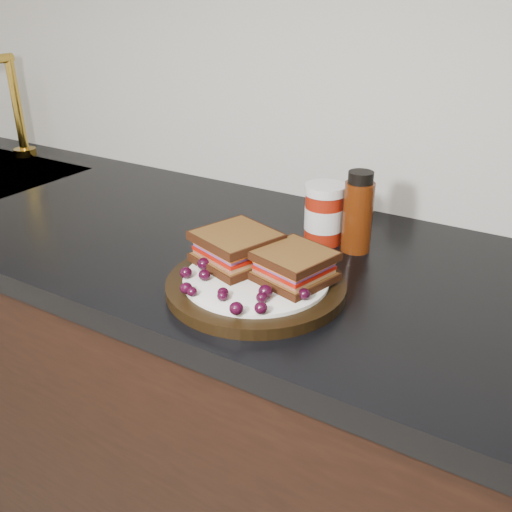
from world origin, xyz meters
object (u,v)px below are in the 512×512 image
at_px(plate, 256,286).
at_px(condiment_jar, 324,214).
at_px(oil_bottle, 358,212).
at_px(sandwich_left, 236,248).

distance_m(plate, condiment_jar, 0.23).
bearing_deg(condiment_jar, oil_bottle, -3.30).
bearing_deg(condiment_jar, sandwich_left, -106.71).
xyz_separation_m(sandwich_left, condiment_jar, (0.06, 0.20, 0.00)).
distance_m(sandwich_left, oil_bottle, 0.23).
bearing_deg(plate, oil_bottle, 71.97).
bearing_deg(condiment_jar, plate, -91.65).
relative_size(sandwich_left, condiment_jar, 1.05).
distance_m(condiment_jar, oil_bottle, 0.07).
relative_size(plate, oil_bottle, 1.92).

